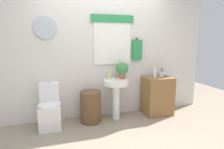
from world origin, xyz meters
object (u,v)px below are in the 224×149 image
Objects in this scene: toilet at (50,110)px; potted_plant at (122,69)px; pedestal_sink at (116,90)px; lotion_bottle at (155,73)px; laundry_hamper at (91,107)px; soap_bottle at (109,75)px; wooden_cabinet at (157,96)px; toothbrush_cup at (162,74)px.

toilet is 1.51m from potted_plant.
potted_plant is at bearing 23.20° from pedestal_sink.
laundry_hamper is at bearing 178.23° from lotion_bottle.
lotion_bottle reaches higher than laundry_hamper.
soap_bottle is at bearing 174.40° from lotion_bottle.
wooden_cabinet is 2.43× the size of potted_plant.
toothbrush_cup reaches higher than laundry_hamper.
wooden_cabinet is 0.95m from potted_plant.
potted_plant is (0.14, 0.06, 0.39)m from pedestal_sink.
toilet reaches higher than laundry_hamper.
laundry_hamper is (0.72, -0.04, -0.00)m from toilet.
toothbrush_cup is (2.21, -0.02, 0.54)m from toilet.
toothbrush_cup reaches higher than wooden_cabinet.
soap_bottle reaches higher than wooden_cabinet.
lotion_bottle is at bearing -1.77° from laundry_hamper.
soap_bottle is at bearing 157.38° from pedestal_sink.
potted_plant reaches higher than toilet.
soap_bottle reaches higher than pedestal_sink.
lotion_bottle reaches higher than toothbrush_cup.
laundry_hamper is 1.59m from toothbrush_cup.
toilet reaches higher than wooden_cabinet.
lotion_bottle reaches higher than wooden_cabinet.
soap_bottle is (-0.12, 0.05, 0.29)m from pedestal_sink.
potted_plant is at bearing 2.20° from soap_bottle.
soap_bottle is 1.12m from toothbrush_cup.
toothbrush_cup is (0.99, 0.02, 0.26)m from pedestal_sink.
laundry_hamper is 1.42m from lotion_bottle.
wooden_cabinet is 3.78× the size of lotion_bottle.
toilet is 2.28m from toothbrush_cup.
soap_bottle is at bearing 178.45° from toothbrush_cup.
pedestal_sink is 0.32m from soap_bottle.
laundry_hamper is 0.57m from pedestal_sink.
laundry_hamper is 1.40m from wooden_cabinet.
pedestal_sink is at bearing -22.62° from soap_bottle.
potted_plant is 1.56× the size of lotion_bottle.
wooden_cabinet is at bearing -168.51° from toothbrush_cup.
toilet is 4.26× the size of toothbrush_cup.
pedestal_sink is (1.22, -0.04, 0.28)m from toilet.
toilet is 1.34× the size of laundry_hamper.
potted_plant is at bearing 171.36° from lotion_bottle.
laundry_hamper is 1.83× the size of potted_plant.
soap_bottle is (0.38, 0.05, 0.57)m from laundry_hamper.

